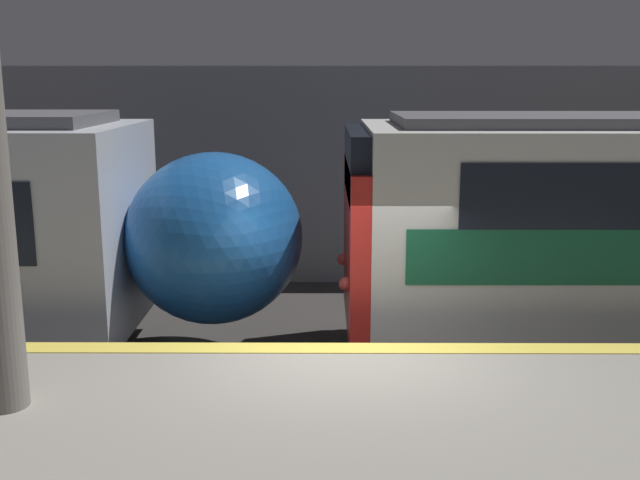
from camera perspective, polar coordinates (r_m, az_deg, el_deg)
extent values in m
plane|color=#33302D|center=(8.62, 1.96, -15.07)|extent=(120.00, 120.00, 0.00)
cube|color=#EAD14C|center=(8.01, 2.05, -8.24)|extent=(40.00, 0.30, 0.01)
cube|color=gray|center=(14.45, 1.27, 4.84)|extent=(50.00, 0.15, 4.17)
ellipsoid|color=#195199|center=(10.38, -8.04, 0.20)|extent=(2.42, 2.74, 2.34)
sphere|color=#F2EFCC|center=(10.38, -2.77, -2.06)|extent=(0.20, 0.20, 0.20)
cube|color=red|center=(10.29, 2.74, -0.26)|extent=(0.25, 2.92, 2.23)
cube|color=black|center=(10.11, 2.80, 5.90)|extent=(0.25, 2.62, 0.89)
sphere|color=#EA4C42|center=(9.74, 1.96, -3.36)|extent=(0.18, 0.18, 0.18)
sphere|color=#EA4C42|center=(11.03, 1.77, -1.48)|extent=(0.18, 0.18, 0.18)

